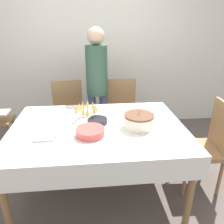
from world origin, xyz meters
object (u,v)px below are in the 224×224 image
(champagne_tray, at_px, (87,111))
(high_chair, at_px, (0,126))
(dining_chair_far_left, at_px, (69,114))
(plate_stack_dessert, at_px, (97,121))
(dining_chair_right_end, at_px, (208,142))
(dining_chair_far_right, at_px, (122,111))
(plate_stack_main, at_px, (90,132))
(birthday_cake, at_px, (139,121))
(person_standing, at_px, (97,79))

(champagne_tray, bearing_deg, high_chair, 154.14)
(dining_chair_far_left, relative_size, plate_stack_dessert, 5.02)
(dining_chair_right_end, bearing_deg, high_chair, 163.56)
(dining_chair_far_right, relative_size, plate_stack_main, 3.77)
(plate_stack_main, bearing_deg, plate_stack_dessert, 73.41)
(dining_chair_far_left, xyz_separation_m, birthday_cake, (0.75, -0.96, 0.30))
(plate_stack_dessert, bearing_deg, champagne_tray, 138.18)
(champagne_tray, bearing_deg, dining_chair_far_left, 109.53)
(dining_chair_far_left, distance_m, person_standing, 0.61)
(dining_chair_far_right, distance_m, plate_stack_dessert, 0.96)
(dining_chair_right_end, height_order, high_chair, dining_chair_right_end)
(dining_chair_right_end, distance_m, high_chair, 2.43)
(champagne_tray, xyz_separation_m, plate_stack_main, (0.03, -0.32, -0.06))
(dining_chair_far_left, height_order, person_standing, person_standing)
(dining_chair_far_right, bearing_deg, plate_stack_main, -111.99)
(dining_chair_far_left, bearing_deg, champagne_tray, -70.47)
(plate_stack_main, bearing_deg, high_chair, 142.79)
(dining_chair_far_left, distance_m, champagne_tray, 0.86)
(dining_chair_right_end, relative_size, birthday_cake, 3.45)
(dining_chair_right_end, bearing_deg, dining_chair_far_right, 130.33)
(dining_chair_far_left, xyz_separation_m, high_chair, (-0.82, -0.23, -0.04))
(high_chair, bearing_deg, champagne_tray, -25.86)
(dining_chair_far_left, distance_m, high_chair, 0.85)
(birthday_cake, bearing_deg, dining_chair_right_end, 3.83)
(dining_chair_far_right, height_order, plate_stack_main, dining_chair_far_right)
(high_chair, bearing_deg, dining_chair_far_left, 15.44)
(person_standing, bearing_deg, dining_chair_right_end, -40.33)
(dining_chair_far_left, distance_m, plate_stack_main, 1.15)
(plate_stack_main, relative_size, plate_stack_dessert, 1.33)
(champagne_tray, height_order, person_standing, person_standing)
(dining_chair_far_right, relative_size, dining_chair_right_end, 1.00)
(dining_chair_far_left, distance_m, dining_chair_right_end, 1.76)
(dining_chair_far_left, relative_size, birthday_cake, 3.45)
(dining_chair_far_right, xyz_separation_m, champagne_tray, (-0.47, -0.75, 0.33))
(plate_stack_main, height_order, high_chair, plate_stack_main)
(plate_stack_dessert, relative_size, high_chair, 0.27)
(dining_chair_far_right, distance_m, birthday_cake, 1.01)
(dining_chair_far_left, xyz_separation_m, dining_chair_right_end, (1.51, -0.91, 0.00))
(plate_stack_main, bearing_deg, birthday_cake, 13.84)
(dining_chair_far_left, relative_size, dining_chair_far_right, 1.00)
(plate_stack_main, bearing_deg, dining_chair_right_end, 7.63)
(birthday_cake, distance_m, high_chair, 1.77)
(plate_stack_dessert, bearing_deg, dining_chair_far_left, 113.57)
(champagne_tray, xyz_separation_m, plate_stack_dessert, (0.10, -0.09, -0.07))
(plate_stack_dessert, bearing_deg, dining_chair_far_right, 66.59)
(dining_chair_right_end, bearing_deg, birthday_cake, -176.17)
(dining_chair_far_right, bearing_deg, person_standing, 175.16)
(dining_chair_far_left, bearing_deg, high_chair, -164.56)
(dining_chair_far_left, xyz_separation_m, dining_chair_far_right, (0.73, 0.00, 0.00))
(birthday_cake, distance_m, person_standing, 1.06)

